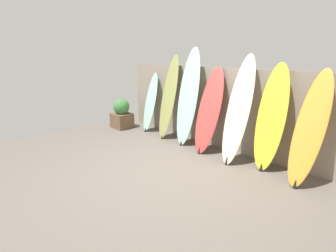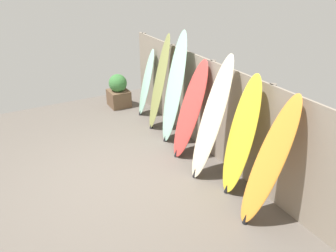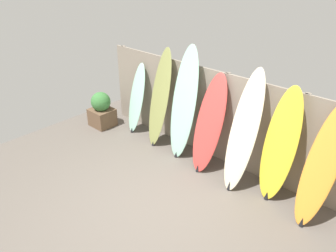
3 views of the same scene
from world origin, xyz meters
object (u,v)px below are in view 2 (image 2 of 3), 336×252
(surfboard_yellow_5, at_px, (241,138))
(planter_box, at_px, (118,91))
(surfboard_seafoam_0, at_px, (146,83))
(surfboard_olive_1, at_px, (159,83))
(surfboard_red_3, at_px, (190,110))
(surfboard_cream_4, at_px, (211,120))
(surfboard_seafoam_2, at_px, (174,89))
(surfboard_orange_6, at_px, (269,163))

(surfboard_yellow_5, bearing_deg, planter_box, -174.93)
(surfboard_seafoam_0, relative_size, surfboard_olive_1, 0.77)
(surfboard_red_3, distance_m, surfboard_cream_4, 0.76)
(surfboard_seafoam_0, relative_size, surfboard_cream_4, 0.76)
(surfboard_seafoam_0, height_order, planter_box, surfboard_seafoam_0)
(surfboard_seafoam_0, xyz_separation_m, surfboard_olive_1, (0.79, -0.06, 0.24))
(surfboard_olive_1, distance_m, surfboard_red_3, 1.31)
(surfboard_cream_4, xyz_separation_m, surfboard_yellow_5, (0.60, 0.12, -0.07))
(surfboard_olive_1, xyz_separation_m, surfboard_yellow_5, (2.65, 0.01, -0.06))
(surfboard_seafoam_2, bearing_deg, surfboard_cream_4, -3.65)
(surfboard_olive_1, bearing_deg, surfboard_yellow_5, 0.27)
(surfboard_cream_4, xyz_separation_m, surfboard_orange_6, (1.29, 0.03, -0.10))
(surfboard_red_3, relative_size, surfboard_yellow_5, 0.94)
(surfboard_yellow_5, bearing_deg, surfboard_seafoam_0, 179.20)
(surfboard_seafoam_2, relative_size, surfboard_yellow_5, 1.15)
(surfboard_seafoam_2, bearing_deg, surfboard_olive_1, 178.74)
(surfboard_red_3, distance_m, planter_box, 2.94)
(surfboard_seafoam_2, distance_m, surfboard_orange_6, 2.68)
(surfboard_olive_1, xyz_separation_m, surfboard_cream_4, (2.05, -0.10, 0.01))
(surfboard_olive_1, distance_m, surfboard_yellow_5, 2.65)
(surfboard_red_3, bearing_deg, surfboard_cream_4, -4.87)
(surfboard_orange_6, bearing_deg, surfboard_yellow_5, 172.78)
(surfboard_seafoam_2, distance_m, planter_box, 2.38)
(surfboard_olive_1, distance_m, planter_box, 1.73)
(surfboard_yellow_5, relative_size, planter_box, 2.31)
(surfboard_olive_1, relative_size, planter_box, 2.45)
(surfboard_cream_4, bearing_deg, surfboard_red_3, 175.13)
(surfboard_olive_1, distance_m, surfboard_cream_4, 2.05)
(surfboard_cream_4, distance_m, surfboard_orange_6, 1.30)
(surfboard_yellow_5, xyz_separation_m, surfboard_orange_6, (0.69, -0.09, -0.03))
(surfboard_seafoam_0, distance_m, surfboard_orange_6, 4.13)
(surfboard_seafoam_0, bearing_deg, surfboard_red_3, -2.74)
(surfboard_red_3, relative_size, surfboard_cream_4, 0.87)
(surfboard_seafoam_2, xyz_separation_m, surfboard_yellow_5, (1.98, 0.03, -0.15))
(surfboard_seafoam_2, relative_size, surfboard_cream_4, 1.07)
(surfboard_seafoam_0, distance_m, planter_box, 0.97)
(surfboard_seafoam_2, bearing_deg, planter_box, -171.19)
(surfboard_orange_6, bearing_deg, planter_box, -176.65)
(surfboard_orange_6, bearing_deg, surfboard_seafoam_0, 178.12)
(surfboard_red_3, bearing_deg, surfboard_orange_6, -0.99)
(surfboard_seafoam_0, bearing_deg, surfboard_seafoam_2, -2.97)
(surfboard_cream_4, height_order, planter_box, surfboard_cream_4)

